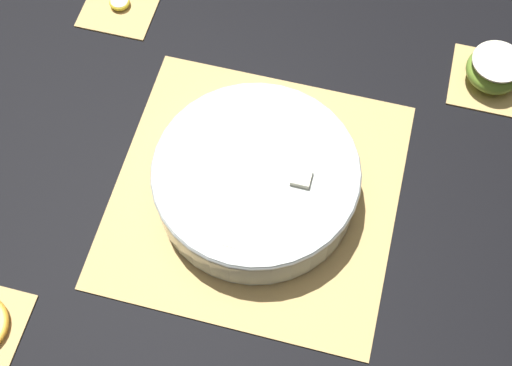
{
  "coord_description": "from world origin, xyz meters",
  "views": [
    {
      "loc": [
        0.11,
        -0.45,
        0.93
      ],
      "look_at": [
        0.0,
        0.0,
        0.03
      ],
      "focal_mm": 50.0,
      "sensor_mm": 36.0,
      "label": 1
    }
  ],
  "objects": [
    {
      "name": "ground_plane",
      "position": [
        0.0,
        0.0,
        0.0
      ],
      "size": [
        6.0,
        6.0,
        0.0
      ],
      "primitive_type": "plane",
      "color": "black"
    },
    {
      "name": "bamboo_mat_center",
      "position": [
        -0.0,
        0.0,
        0.0
      ],
      "size": [
        0.41,
        0.41,
        0.01
      ],
      "color": "tan",
      "rests_on": "ground_plane"
    },
    {
      "name": "coaster_mat_far_left",
      "position": [
        -0.31,
        0.28,
        0.0
      ],
      "size": [
        0.12,
        0.12,
        0.01
      ],
      "color": "tan",
      "rests_on": "ground_plane"
    },
    {
      "name": "coaster_mat_far_right",
      "position": [
        0.31,
        0.28,
        0.0
      ],
      "size": [
        0.12,
        0.12,
        0.01
      ],
      "color": "tan",
      "rests_on": "ground_plane"
    },
    {
      "name": "fruit_salad_bowl",
      "position": [
        -0.0,
        0.0,
        0.05
      ],
      "size": [
        0.29,
        0.29,
        0.08
      ],
      "color": "silver",
      "rests_on": "bamboo_mat_center"
    },
    {
      "name": "apple_half",
      "position": [
        0.31,
        0.28,
        0.03
      ],
      "size": [
        0.09,
        0.09,
        0.05
      ],
      "color": "#7FAD38",
      "rests_on": "coaster_mat_far_right"
    },
    {
      "name": "banana_coin_single",
      "position": [
        -0.31,
        0.28,
        0.01
      ],
      "size": [
        0.03,
        0.03,
        0.01
      ],
      "color": "#F4EABC",
      "rests_on": "coaster_mat_far_left"
    }
  ]
}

